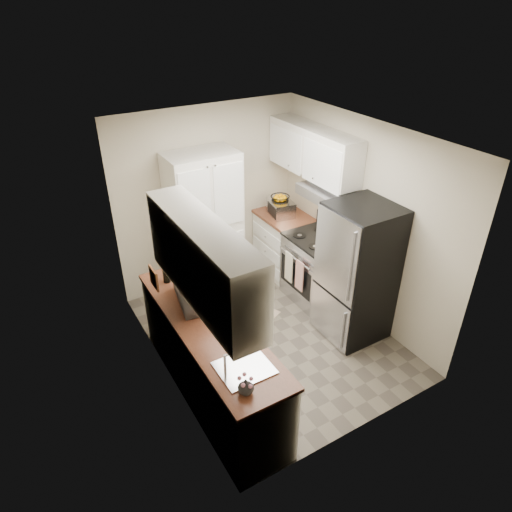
{
  "coord_description": "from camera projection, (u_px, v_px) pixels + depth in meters",
  "views": [
    {
      "loc": [
        -2.36,
        -3.66,
        3.75
      ],
      "look_at": [
        -0.1,
        0.15,
        1.11
      ],
      "focal_mm": 32.0,
      "sensor_mm": 36.0,
      "label": 1
    }
  ],
  "objects": [
    {
      "name": "cutting_board",
      "position": [
        181.0,
        257.0,
        5.25
      ],
      "size": [
        0.08,
        0.21,
        0.26
      ],
      "primitive_type": "cube",
      "rotation": [
        0.0,
        0.0,
        -0.3
      ],
      "color": "#2D7D33",
      "rests_on": "countertop_left"
    },
    {
      "name": "kitchen_mat",
      "position": [
        248.0,
        311.0,
        6.07
      ],
      "size": [
        0.72,
        0.86,
        0.01
      ],
      "primitive_type": "cube",
      "rotation": [
        0.0,
        0.0,
        0.43
      ],
      "color": "tan",
      "rests_on": "ground"
    },
    {
      "name": "flower_vase",
      "position": [
        246.0,
        387.0,
        3.64
      ],
      "size": [
        0.14,
        0.14,
        0.14
      ],
      "primitive_type": "imported",
      "rotation": [
        0.0,
        0.0,
        -0.04
      ],
      "color": "silver",
      "rests_on": "countertop_left"
    },
    {
      "name": "ground",
      "position": [
        269.0,
        336.0,
        5.66
      ],
      "size": [
        3.2,
        3.2,
        0.0
      ],
      "primitive_type": "plane",
      "color": "#665B4C",
      "rests_on": "ground"
    },
    {
      "name": "pantry_cabinet",
      "position": [
        205.0,
        226.0,
        6.03
      ],
      "size": [
        0.9,
        0.55,
        2.0
      ],
      "primitive_type": "cube",
      "color": "silver",
      "rests_on": "ground"
    },
    {
      "name": "countertop_left",
      "position": [
        208.0,
        324.0,
        4.45
      ],
      "size": [
        0.63,
        2.33,
        0.04
      ],
      "primitive_type": "cube",
      "color": "brown",
      "rests_on": "base_cabinet_left"
    },
    {
      "name": "wine_bottle",
      "position": [
        166.0,
        270.0,
        4.97
      ],
      "size": [
        0.08,
        0.08,
        0.31
      ],
      "primitive_type": "cylinder",
      "color": "black",
      "rests_on": "countertop_left"
    },
    {
      "name": "microwave",
      "position": [
        198.0,
        287.0,
        4.67
      ],
      "size": [
        0.52,
        0.68,
        0.34
      ],
      "primitive_type": "imported",
      "rotation": [
        0.0,
        0.0,
        1.39
      ],
      "color": "silver",
      "rests_on": "countertop_left"
    },
    {
      "name": "room_shell",
      "position": [
        271.0,
        218.0,
        4.81
      ],
      "size": [
        2.64,
        3.24,
        2.52
      ],
      "color": "#B8AE94",
      "rests_on": "ground"
    },
    {
      "name": "fruit_basket",
      "position": [
        280.0,
        197.0,
        6.37
      ],
      "size": [
        0.34,
        0.34,
        0.11
      ],
      "primitive_type": null,
      "rotation": [
        0.0,
        0.0,
        0.38
      ],
      "color": "#FFA200",
      "rests_on": "toaster_oven"
    },
    {
      "name": "base_cabinet_left",
      "position": [
        211.0,
        359.0,
        4.68
      ],
      "size": [
        0.6,
        2.3,
        0.88
      ],
      "primitive_type": "cube",
      "color": "silver",
      "rests_on": "ground"
    },
    {
      "name": "toaster_oven",
      "position": [
        281.0,
        208.0,
        6.44
      ],
      "size": [
        0.36,
        0.43,
        0.22
      ],
      "primitive_type": "cube",
      "rotation": [
        0.0,
        0.0,
        -0.17
      ],
      "color": "#B5B5BA",
      "rests_on": "countertop_right"
    },
    {
      "name": "countertop_right",
      "position": [
        285.0,
        217.0,
        6.51
      ],
      "size": [
        0.63,
        0.83,
        0.04
      ],
      "primitive_type": "cube",
      "color": "brown",
      "rests_on": "base_cabinet_right"
    },
    {
      "name": "base_cabinet_right",
      "position": [
        284.0,
        245.0,
        6.74
      ],
      "size": [
        0.6,
        0.8,
        0.88
      ],
      "primitive_type": "cube",
      "color": "silver",
      "rests_on": "ground"
    },
    {
      "name": "electric_range",
      "position": [
        316.0,
        267.0,
        6.13
      ],
      "size": [
        0.71,
        0.78,
        1.13
      ],
      "color": "#B7B7BC",
      "rests_on": "ground"
    },
    {
      "name": "refrigerator",
      "position": [
        357.0,
        273.0,
        5.33
      ],
      "size": [
        0.7,
        0.72,
        1.7
      ],
      "primitive_type": "cube",
      "color": "#B7B7BC",
      "rests_on": "ground"
    }
  ]
}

